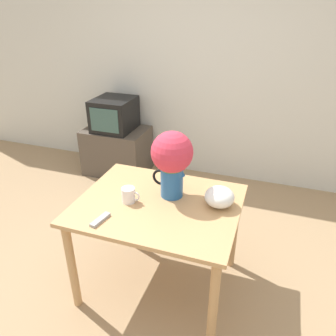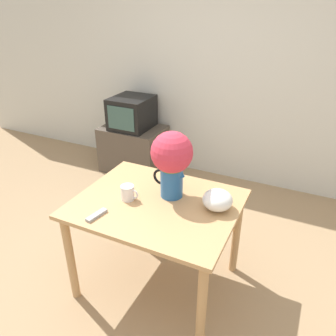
{
  "view_description": "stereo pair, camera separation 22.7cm",
  "coord_description": "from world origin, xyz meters",
  "px_view_note": "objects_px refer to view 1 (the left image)",
  "views": [
    {
      "loc": [
        0.85,
        -1.69,
        2.01
      ],
      "look_at": [
        0.18,
        0.22,
        0.97
      ],
      "focal_mm": 35.0,
      "sensor_mm": 36.0,
      "label": 1
    },
    {
      "loc": [
        1.06,
        -1.6,
        2.01
      ],
      "look_at": [
        0.18,
        0.22,
        0.97
      ],
      "focal_mm": 35.0,
      "sensor_mm": 36.0,
      "label": 2
    }
  ],
  "objects_px": {
    "coffee_mug": "(129,195)",
    "tv_set": "(114,114)",
    "flower_vase": "(172,158)",
    "white_bowl": "(219,197)"
  },
  "relations": [
    {
      "from": "coffee_mug",
      "to": "tv_set",
      "type": "distance_m",
      "value": 1.95
    },
    {
      "from": "coffee_mug",
      "to": "tv_set",
      "type": "relative_size",
      "value": 0.26
    },
    {
      "from": "flower_vase",
      "to": "coffee_mug",
      "type": "distance_m",
      "value": 0.39
    },
    {
      "from": "white_bowl",
      "to": "tv_set",
      "type": "height_order",
      "value": "tv_set"
    },
    {
      "from": "flower_vase",
      "to": "white_bowl",
      "type": "bearing_deg",
      "value": -3.31
    },
    {
      "from": "flower_vase",
      "to": "coffee_mug",
      "type": "bearing_deg",
      "value": -144.54
    },
    {
      "from": "coffee_mug",
      "to": "white_bowl",
      "type": "relative_size",
      "value": 0.65
    },
    {
      "from": "flower_vase",
      "to": "white_bowl",
      "type": "height_order",
      "value": "flower_vase"
    },
    {
      "from": "flower_vase",
      "to": "coffee_mug",
      "type": "xyz_separation_m",
      "value": [
        -0.25,
        -0.18,
        -0.24
      ]
    },
    {
      "from": "coffee_mug",
      "to": "tv_set",
      "type": "xyz_separation_m",
      "value": [
        -0.99,
        1.68,
        -0.04
      ]
    }
  ]
}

